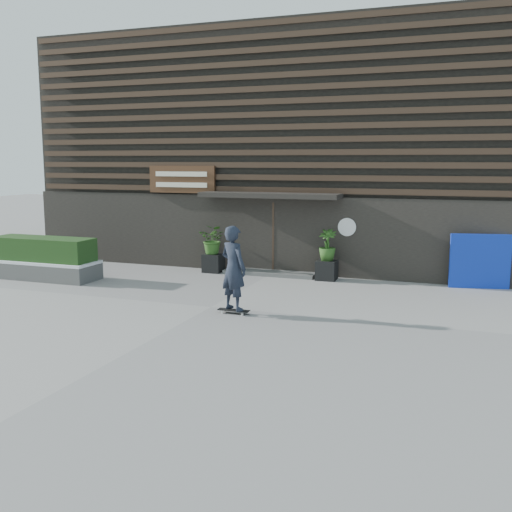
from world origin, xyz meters
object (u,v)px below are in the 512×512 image
at_px(planter_pot_right, 327,270).
at_px(planter_pot_left, 214,263).
at_px(skateboarder, 233,268).
at_px(raised_bed, 44,270).
at_px(blue_tarp, 480,261).

bearing_deg(planter_pot_right, planter_pot_left, 180.00).
distance_m(planter_pot_left, planter_pot_right, 3.80).
relative_size(planter_pot_left, skateboarder, 0.28).
bearing_deg(raised_bed, planter_pot_left, 31.88).
bearing_deg(skateboarder, raised_bed, 164.37).
height_order(raised_bed, skateboarder, skateboarder).
height_order(planter_pot_left, blue_tarp, blue_tarp).
distance_m(planter_pot_left, blue_tarp, 8.20).
bearing_deg(planter_pot_right, skateboarder, -103.10).
relative_size(raised_bed, blue_tarp, 2.10).
xyz_separation_m(raised_bed, blue_tarp, (12.69, 3.10, 0.53)).
bearing_deg(planter_pot_right, raised_bed, -161.36).
xyz_separation_m(planter_pot_right, raised_bed, (-8.30, -2.80, -0.05)).
height_order(planter_pot_left, planter_pot_right, same).
bearing_deg(planter_pot_left, skateboarder, -60.87).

